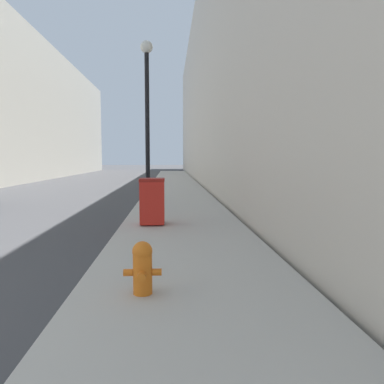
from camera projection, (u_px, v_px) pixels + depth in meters
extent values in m
cube|color=#B7B2A8|center=(176.00, 191.00, 20.65)|extent=(3.21, 60.00, 0.13)
cube|color=beige|center=(275.00, 89.00, 28.41)|extent=(12.00, 60.00, 14.24)
cylinder|color=orange|center=(143.00, 274.00, 4.76)|extent=(0.24, 0.24, 0.51)
sphere|color=orange|center=(142.00, 251.00, 4.73)|extent=(0.26, 0.26, 0.26)
cylinder|color=orange|center=(142.00, 245.00, 4.73)|extent=(0.07, 0.07, 0.05)
cylinder|color=orange|center=(141.00, 277.00, 4.58)|extent=(0.11, 0.12, 0.11)
cylinder|color=orange|center=(128.00, 273.00, 4.75)|extent=(0.12, 0.09, 0.09)
cylinder|color=orange|center=(157.00, 272.00, 4.77)|extent=(0.12, 0.09, 0.09)
cube|color=red|center=(152.00, 202.00, 9.71)|extent=(0.62, 0.62, 1.09)
cube|color=maroon|center=(152.00, 180.00, 9.66)|extent=(0.64, 0.64, 0.08)
cylinder|color=black|center=(143.00, 220.00, 10.01)|extent=(0.05, 0.16, 0.16)
cylinder|color=black|center=(163.00, 220.00, 10.04)|extent=(0.05, 0.16, 0.16)
cylinder|color=black|center=(148.00, 203.00, 13.30)|extent=(0.29, 0.29, 0.25)
cylinder|color=black|center=(147.00, 131.00, 13.06)|extent=(0.15, 0.15, 5.36)
sphere|color=silver|center=(147.00, 47.00, 12.81)|extent=(0.43, 0.43, 0.43)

